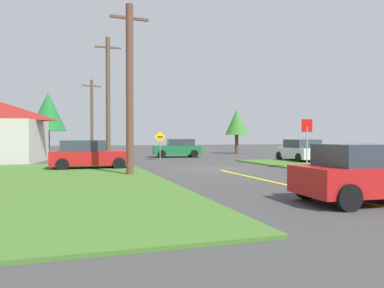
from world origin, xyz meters
The scene contains 14 objects.
ground_plane centered at (0.00, 0.00, 0.00)m, with size 120.00×120.00×0.00m, color #3E3E3E.
grass_verge_left centered at (-10.05, -4.00, 0.04)m, with size 12.00×20.00×0.08m, color #426F29.
lane_stripe_center centered at (0.00, -8.00, 0.01)m, with size 0.20×14.00×0.01m, color yellow.
stop_sign centered at (4.92, -1.70, 1.96)m, with size 0.72×0.10×2.81m.
car_on_crossroad centered at (8.36, 3.95, 0.81)m, with size 2.53×4.71×1.62m.
car_approaching_junction centered at (1.34, 12.34, 0.81)m, with size 4.37×2.58×1.62m.
parked_car_near_building centered at (-6.77, 1.95, 0.80)m, with size 4.38×1.98×1.62m.
car_behind_on_main_road centered at (0.00, -11.42, 0.80)m, with size 3.90×2.26×1.62m.
utility_pole_near centered at (-5.11, -2.29, 4.06)m, with size 1.80×0.35×7.94m.
utility_pole_mid centered at (-5.22, 6.95, 4.47)m, with size 1.80×0.31×8.72m.
utility_pole_far centered at (-5.83, 16.18, 3.68)m, with size 1.78×0.52×7.07m.
direction_sign centered at (-1.16, 8.54, 1.40)m, with size 0.91×0.08×2.25m.
oak_tree_left centered at (9.29, 17.19, 3.34)m, with size 2.46×2.46×4.74m.
pine_tree_center centered at (-9.86, 20.67, 4.33)m, with size 3.51×3.51×6.27m.
Camera 1 is at (-7.74, -19.82, 1.83)m, focal length 35.24 mm.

